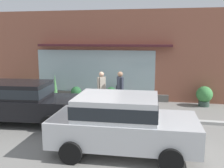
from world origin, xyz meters
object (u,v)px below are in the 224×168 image
object	(u,v)px
pedestrian_with_handbag	(120,87)
potted_plant_near_hydrant	(37,94)
potted_plant_trailing_edge	(76,93)
potted_plant_window_left	(17,89)
fire_hydrant	(133,104)
pedestrian_passerby	(102,87)
potted_plant_corner_tall	(55,88)
parked_car_silver	(121,121)
potted_plant_window_center	(204,95)
parked_car_black	(19,100)
potted_plant_doorstep	(111,93)

from	to	relation	value
pedestrian_with_handbag	potted_plant_near_hydrant	size ratio (longest dim) A/B	4.00
potted_plant_trailing_edge	potted_plant_window_left	world-z (taller)	potted_plant_window_left
fire_hydrant	pedestrian_passerby	distance (m)	1.66
pedestrian_with_handbag	potted_plant_corner_tall	distance (m)	3.90
parked_car_silver	potted_plant_trailing_edge	world-z (taller)	parked_car_silver
potted_plant_window_center	potted_plant_window_left	bearing A→B (deg)	-178.23
fire_hydrant	parked_car_black	world-z (taller)	parked_car_black
fire_hydrant	parked_car_silver	size ratio (longest dim) A/B	0.20
fire_hydrant	parked_car_silver	xyz separation A→B (m)	(0.08, -3.91, 0.51)
potted_plant_near_hydrant	potted_plant_corner_tall	distance (m)	1.20
potted_plant_trailing_edge	potted_plant_window_center	size ratio (longest dim) A/B	0.83
pedestrian_with_handbag	potted_plant_corner_tall	size ratio (longest dim) A/B	1.32
potted_plant_trailing_edge	potted_plant_window_left	distance (m)	3.32
pedestrian_with_handbag	potted_plant_near_hydrant	world-z (taller)	pedestrian_with_handbag
potted_plant_corner_tall	fire_hydrant	bearing A→B (deg)	-21.15
potted_plant_doorstep	potted_plant_window_left	size ratio (longest dim) A/B	0.79
potted_plant_near_hydrant	parked_car_black	bearing A→B (deg)	-71.63
potted_plant_trailing_edge	potted_plant_window_center	world-z (taller)	potted_plant_window_center
parked_car_silver	potted_plant_corner_tall	size ratio (longest dim) A/B	3.11
pedestrian_passerby	potted_plant_near_hydrant	world-z (taller)	pedestrian_passerby
potted_plant_near_hydrant	potted_plant_window_left	distance (m)	1.05
fire_hydrant	potted_plant_window_center	xyz separation A→B (m)	(3.19, 1.70, 0.12)
pedestrian_passerby	pedestrian_with_handbag	bearing A→B (deg)	-49.03
pedestrian_passerby	potted_plant_window_center	bearing A→B (deg)	-30.87
parked_car_silver	pedestrian_passerby	bearing A→B (deg)	108.66
fire_hydrant	potted_plant_window_left	bearing A→B (deg)	167.51
fire_hydrant	parked_car_silver	distance (m)	3.95
fire_hydrant	potted_plant_near_hydrant	size ratio (longest dim) A/B	1.89
parked_car_black	potted_plant_window_left	xyz separation A→B (m)	(-2.22, 3.53, -0.34)
pedestrian_with_handbag	potted_plant_window_left	size ratio (longest dim) A/B	1.82
potted_plant_corner_tall	potted_plant_window_left	distance (m)	2.08
potted_plant_near_hydrant	potted_plant_doorstep	xyz separation A→B (m)	(4.10, -0.00, 0.21)
potted_plant_corner_tall	potted_plant_doorstep	world-z (taller)	potted_plant_corner_tall
potted_plant_trailing_edge	pedestrian_with_handbag	bearing A→B (deg)	-22.31
potted_plant_window_center	potted_plant_doorstep	xyz separation A→B (m)	(-4.52, 0.05, -0.09)
potted_plant_window_center	potted_plant_doorstep	distance (m)	4.52
parked_car_silver	potted_plant_trailing_edge	bearing A→B (deg)	119.25
fire_hydrant	pedestrian_with_handbag	distance (m)	0.96
pedestrian_with_handbag	potted_plant_near_hydrant	bearing A→B (deg)	40.59
fire_hydrant	potted_plant_trailing_edge	bearing A→B (deg)	156.14
pedestrian_with_handbag	potted_plant_window_center	size ratio (longest dim) A/B	1.82
fire_hydrant	parked_car_silver	bearing A→B (deg)	-88.88
pedestrian_with_handbag	potted_plant_window_center	world-z (taller)	pedestrian_with_handbag
parked_car_black	potted_plant_doorstep	world-z (taller)	parked_car_black
pedestrian_passerby	parked_car_black	distance (m)	3.66
parked_car_black	potted_plant_near_hydrant	xyz separation A→B (m)	(-1.29, 3.88, -0.66)
parked_car_silver	potted_plant_trailing_edge	size ratio (longest dim) A/B	5.17
fire_hydrant	potted_plant_window_left	size ratio (longest dim) A/B	0.86
potted_plant_corner_tall	potted_plant_trailing_edge	bearing A→B (deg)	-14.19
pedestrian_passerby	potted_plant_near_hydrant	distance (m)	4.22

